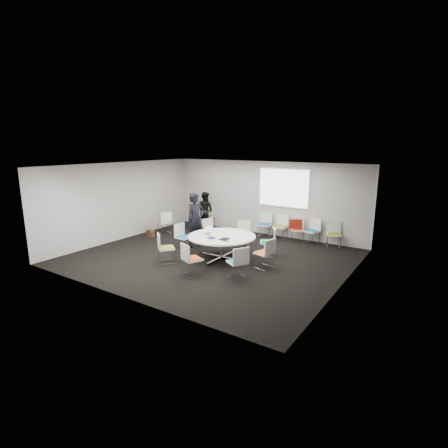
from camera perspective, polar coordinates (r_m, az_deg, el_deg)
The scene contains 31 objects.
room_shell at distance 10.51m, azimuth -1.68°, elevation 1.79°, with size 8.08×7.08×2.88m.
conference_table at distance 10.60m, azimuth -0.38°, elevation -3.01°, with size 2.05×2.05×0.73m.
projection_screen at distance 13.08m, azimuth 9.68°, elevation 5.82°, with size 1.90×0.03×1.35m, color white.
chair_ring_a at distance 9.94m, azimuth 6.63°, elevation -5.67°, with size 0.54×0.55×0.88m.
chair_ring_b at distance 11.02m, azimuth 7.17°, elevation -3.80°, with size 0.61×0.61×0.88m.
chair_ring_c at distance 11.92m, azimuth 2.92°, elevation -2.43°, with size 0.52×0.51×0.88m.
chair_ring_d at distance 12.21m, azimuth -2.26°, elevation -2.05°, with size 0.60×0.60×0.88m.
chair_ring_e at distance 11.58m, azimuth -6.56°, elevation -2.96°, with size 0.49×0.50×0.88m.
chair_ring_f at distance 10.47m, azimuth -9.46°, elevation -4.79°, with size 0.64×0.64×0.88m.
chair_ring_g at distance 9.41m, azimuth -5.23°, elevation -6.72°, with size 0.60×0.59×0.88m.
chair_ring_h at distance 9.15m, azimuth 2.23°, elevation -7.26°, with size 0.62×0.63×0.88m.
chair_back_a at distance 13.34m, azimuth 6.65°, elevation -0.82°, with size 0.55×0.55×0.88m.
chair_back_b at distance 13.08m, azimuth 9.15°, elevation -1.18°, with size 0.46×0.45×0.88m.
chair_back_c at distance 12.81m, azimuth 11.91°, elevation -1.60°, with size 0.59×0.59×0.88m.
chair_back_d at distance 12.65m, azimuth 14.09°, elevation -1.90°, with size 0.58×0.57×0.88m.
chair_back_e at distance 12.43m, azimuth 17.46°, elevation -2.38°, with size 0.59×0.58×0.88m.
chair_spare_left at distance 13.84m, azimuth -9.69°, elevation -0.42°, with size 0.59×0.60×0.88m.
chair_person_back at distance 14.71m, azimuth -2.71°, elevation 0.55°, with size 0.55×0.54×0.88m.
person_main at distance 11.82m, azimuth -4.68°, elevation 0.66°, with size 0.68×0.44×1.85m, color black.
person_back at distance 14.49m, azimuth -3.10°, elevation 2.31°, with size 0.74×0.58×1.52m, color black.
laptop at distance 10.77m, azimuth -2.43°, elevation -1.52°, with size 0.36×0.23×0.03m, color #333338.
laptop_lid at distance 10.76m, azimuth -2.53°, elevation -0.89°, with size 0.30×0.02×0.22m, color silver.
notebook_black at distance 10.13m, azimuth 0.10°, elevation -2.47°, with size 0.22×0.30×0.02m, color black.
tablet_folio at distance 10.26m, azimuth -2.12°, elevation -2.25°, with size 0.26×0.20×0.03m, color navy.
papers_right at distance 10.40m, azimuth 2.69°, elevation -2.11°, with size 0.30×0.21×0.00m, color silver.
papers_front at distance 10.08m, azimuth 2.91°, elevation -2.61°, with size 0.30×0.21×0.00m, color white.
cup at distance 10.76m, azimuth 0.02°, elevation -1.35°, with size 0.08×0.08×0.09m, color white.
phone at distance 9.92m, azimuth 0.55°, elevation -2.83°, with size 0.14×0.07×0.01m, color black.
maroon_bag at distance 13.78m, azimuth -9.77°, elevation 0.99°, with size 0.40×0.14×0.28m, color #581736.
brown_bag at distance 13.53m, azimuth -11.93°, elevation -1.51°, with size 0.36×0.16×0.24m, color #432615.
red_jacket at distance 12.50m, azimuth 11.64°, elevation 0.06°, with size 0.44×0.10×0.35m, color #9E2213.
Camera 1 is at (6.04, -8.42, 3.44)m, focal length 28.00 mm.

